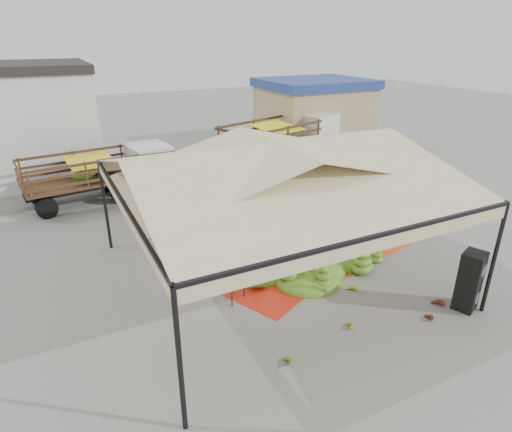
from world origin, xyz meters
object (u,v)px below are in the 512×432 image
vendor (213,193)px  truck_right (286,136)px  banana_heap (303,248)px  speaker_stack (470,281)px  truck_left (106,170)px

vendor → truck_right: bearing=-148.6°
banana_heap → vendor: vendor is taller
truck_right → speaker_stack: bearing=-118.6°
truck_right → vendor: bearing=-159.9°
banana_heap → truck_left: 9.84m
speaker_stack → vendor: bearing=88.7°
banana_heap → speaker_stack: size_ratio=3.21×
banana_heap → truck_left: (-4.42, 8.75, 0.73)m
speaker_stack → vendor: (-3.41, 9.21, -0.04)m
banana_heap → vendor: (-0.88, 5.32, 0.21)m
speaker_stack → truck_right: 14.20m
truck_left → truck_right: truck_right is taller
speaker_stack → vendor: size_ratio=1.05×
banana_heap → speaker_stack: speaker_stack is taller
banana_heap → speaker_stack: (2.54, -3.89, 0.25)m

